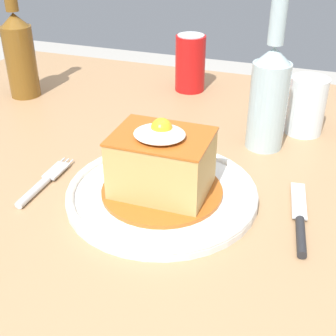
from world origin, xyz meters
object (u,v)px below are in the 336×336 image
(soda_can, at_px, (190,63))
(beer_bottle_amber, at_px, (19,51))
(beer_bottle_clear, at_px, (269,93))
(main_plate, at_px, (163,193))
(drinking_glass, at_px, (306,110))
(fork, at_px, (41,185))
(knife, at_px, (300,225))

(soda_can, distance_m, beer_bottle_amber, 0.37)
(beer_bottle_amber, height_order, beer_bottle_clear, same)
(main_plate, xyz_separation_m, drinking_glass, (0.17, 0.29, 0.04))
(beer_bottle_amber, bearing_deg, drinking_glass, 1.29)
(fork, distance_m, beer_bottle_amber, 0.41)
(fork, relative_size, drinking_glass, 1.34)
(beer_bottle_amber, relative_size, beer_bottle_clear, 1.00)
(beer_bottle_amber, bearing_deg, main_plate, -33.36)
(soda_can, xyz_separation_m, drinking_glass, (0.26, -0.14, -0.02))
(fork, relative_size, beer_bottle_clear, 0.53)
(knife, relative_size, drinking_glass, 1.58)
(drinking_glass, bearing_deg, main_plate, -120.41)
(knife, relative_size, beer_bottle_clear, 0.62)
(main_plate, distance_m, knife, 0.20)
(main_plate, relative_size, fork, 1.97)
(beer_bottle_amber, bearing_deg, soda_can, 24.49)
(fork, relative_size, soda_can, 1.14)
(fork, bearing_deg, main_plate, 10.99)
(main_plate, xyz_separation_m, beer_bottle_clear, (0.11, 0.21, 0.09))
(knife, height_order, beer_bottle_amber, beer_bottle_amber)
(drinking_glass, bearing_deg, beer_bottle_amber, -178.71)
(soda_can, relative_size, beer_bottle_amber, 0.47)
(drinking_glass, bearing_deg, soda_can, 152.30)
(fork, xyz_separation_m, knife, (0.38, 0.03, 0.00))
(main_plate, distance_m, fork, 0.19)
(beer_bottle_clear, bearing_deg, knife, -68.99)
(knife, xyz_separation_m, drinking_glass, (-0.02, 0.30, 0.04))
(soda_can, height_order, beer_bottle_clear, beer_bottle_clear)
(main_plate, bearing_deg, knife, -2.46)
(soda_can, bearing_deg, beer_bottle_amber, -155.51)
(main_plate, distance_m, drinking_glass, 0.34)
(knife, distance_m, soda_can, 0.53)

